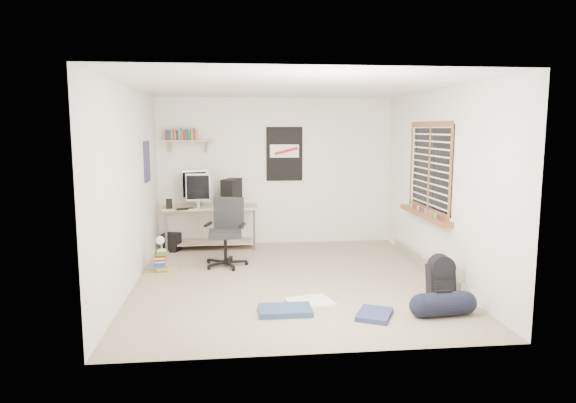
{
  "coord_description": "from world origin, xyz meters",
  "views": [
    {
      "loc": [
        -0.72,
        -6.51,
        1.98
      ],
      "look_at": [
        -0.01,
        0.18,
        1.02
      ],
      "focal_mm": 32.0,
      "sensor_mm": 36.0,
      "label": 1
    }
  ],
  "objects": [
    {
      "name": "right_wall",
      "position": [
        2.0,
        0.0,
        1.25
      ],
      "size": [
        0.01,
        4.5,
        2.5
      ],
      "primitive_type": "cube",
      "color": "silver",
      "rests_on": "ground"
    },
    {
      "name": "poster_left_wall",
      "position": [
        -1.99,
        1.2,
        1.5
      ],
      "size": [
        0.02,
        0.42,
        0.6
      ],
      "primitive_type": "cube",
      "color": "navy",
      "rests_on": "left_wall"
    },
    {
      "name": "book_stack",
      "position": [
        -1.75,
        0.59,
        0.15
      ],
      "size": [
        0.49,
        0.45,
        0.28
      ],
      "primitive_type": "cube",
      "rotation": [
        0.0,
        0.0,
        0.34
      ],
      "color": "olive",
      "rests_on": "floor"
    },
    {
      "name": "ceiling",
      "position": [
        0.0,
        0.0,
        2.5
      ],
      "size": [
        4.0,
        4.5,
        0.01
      ],
      "primitive_type": "cube",
      "color": "white",
      "rests_on": "ground"
    },
    {
      "name": "speaker_right",
      "position": [
        -0.74,
        1.72,
        0.8
      ],
      "size": [
        0.12,
        0.12,
        0.2
      ],
      "primitive_type": "cube",
      "rotation": [
        0.0,
        0.0,
        0.26
      ],
      "color": "black",
      "rests_on": "desk"
    },
    {
      "name": "desk",
      "position": [
        -1.11,
        2.0,
        0.36
      ],
      "size": [
        1.56,
        0.74,
        0.7
      ],
      "primitive_type": "cube",
      "rotation": [
        0.0,
        0.0,
        -0.05
      ],
      "color": "tan",
      "rests_on": "floor"
    },
    {
      "name": "backpack",
      "position": [
        1.69,
        -0.88,
        0.2
      ],
      "size": [
        0.3,
        0.25,
        0.4
      ],
      "primitive_type": "cube",
      "rotation": [
        0.0,
        0.0,
        -0.01
      ],
      "color": "black",
      "rests_on": "floor"
    },
    {
      "name": "jeans_a",
      "position": [
        -0.19,
        -1.21,
        0.03
      ],
      "size": [
        0.57,
        0.37,
        0.06
      ],
      "primitive_type": "cube",
      "rotation": [
        0.0,
        0.0,
        -0.0
      ],
      "color": "navy",
      "rests_on": "floor"
    },
    {
      "name": "back_wall",
      "position": [
        0.0,
        2.25,
        1.25
      ],
      "size": [
        4.0,
        0.01,
        2.5
      ],
      "primitive_type": "cube",
      "color": "silver",
      "rests_on": "ground"
    },
    {
      "name": "monitor_left",
      "position": [
        -1.29,
        1.74,
        0.92
      ],
      "size": [
        0.4,
        0.13,
        0.43
      ],
      "primitive_type": "cube",
      "rotation": [
        0.0,
        0.0,
        0.08
      ],
      "color": "#B0B1B6",
      "rests_on": "desk"
    },
    {
      "name": "office_chair",
      "position": [
        -0.85,
        0.81,
        0.49
      ],
      "size": [
        0.79,
        0.79,
        0.99
      ],
      "primitive_type": "cube",
      "rotation": [
        0.0,
        0.0,
        -0.26
      ],
      "color": "black",
      "rests_on": "floor"
    },
    {
      "name": "speaker_left",
      "position": [
        -1.75,
        1.72,
        0.78
      ],
      "size": [
        0.11,
        0.11,
        0.17
      ],
      "primitive_type": "cube",
      "rotation": [
        0.0,
        0.0,
        0.28
      ],
      "color": "black",
      "rests_on": "desk"
    },
    {
      "name": "desk_lamp",
      "position": [
        -1.73,
        0.57,
        0.38
      ],
      "size": [
        0.16,
        0.24,
        0.22
      ],
      "primitive_type": "cube",
      "rotation": [
        0.0,
        0.0,
        0.13
      ],
      "color": "white",
      "rests_on": "book_stack"
    },
    {
      "name": "tshirt",
      "position": [
        0.13,
        -0.96,
        0.02
      ],
      "size": [
        0.57,
        0.52,
        0.04
      ],
      "primitive_type": "cube",
      "rotation": [
        0.0,
        0.0,
        0.27
      ],
      "color": "silver",
      "rests_on": "floor"
    },
    {
      "name": "pc_tower",
      "position": [
        -0.76,
        2.0,
        0.93
      ],
      "size": [
        0.36,
        0.48,
        0.45
      ],
      "primitive_type": "cube",
      "rotation": [
        0.0,
        0.0,
        -0.41
      ],
      "color": "black",
      "rests_on": "desk"
    },
    {
      "name": "window",
      "position": [
        1.95,
        0.3,
        1.45
      ],
      "size": [
        0.1,
        1.5,
        1.26
      ],
      "primitive_type": "cube",
      "color": "brown",
      "rests_on": "right_wall"
    },
    {
      "name": "floor",
      "position": [
        0.0,
        0.0,
        -0.01
      ],
      "size": [
        4.0,
        4.5,
        0.01
      ],
      "primitive_type": "cube",
      "color": "gray",
      "rests_on": "ground"
    },
    {
      "name": "baseboard_heater",
      "position": [
        1.96,
        0.3,
        0.09
      ],
      "size": [
        0.08,
        2.5,
        0.18
      ],
      "primitive_type": "cube",
      "color": "#B7B2A8",
      "rests_on": "floor"
    },
    {
      "name": "wall_shelf",
      "position": [
        -1.45,
        2.14,
        1.78
      ],
      "size": [
        0.8,
        0.22,
        0.24
      ],
      "primitive_type": "cube",
      "color": "tan",
      "rests_on": "back_wall"
    },
    {
      "name": "poster_back_wall",
      "position": [
        0.15,
        2.23,
        1.55
      ],
      "size": [
        0.62,
        0.03,
        0.92
      ],
      "primitive_type": "cube",
      "color": "black",
      "rests_on": "back_wall"
    },
    {
      "name": "keyboard",
      "position": [
        -1.46,
        1.72,
        0.71
      ],
      "size": [
        0.39,
        0.21,
        0.02
      ],
      "primitive_type": "cube",
      "rotation": [
        0.0,
        0.0,
        0.25
      ],
      "color": "black",
      "rests_on": "desk"
    },
    {
      "name": "subwoofer",
      "position": [
        -1.75,
        1.84,
        0.14
      ],
      "size": [
        0.32,
        0.32,
        0.29
      ],
      "primitive_type": "cube",
      "rotation": [
        0.0,
        0.0,
        -0.28
      ],
      "color": "black",
      "rests_on": "floor"
    },
    {
      "name": "duffel_bag",
      "position": [
        1.48,
        -1.47,
        0.14
      ],
      "size": [
        0.28,
        0.28,
        0.51
      ],
      "primitive_type": "cylinder",
      "rotation": [
        0.0,
        0.0,
        0.09
      ],
      "color": "black",
      "rests_on": "floor"
    },
    {
      "name": "left_wall",
      "position": [
        -2.0,
        0.0,
        1.25
      ],
      "size": [
        0.01,
        4.5,
        2.5
      ],
      "primitive_type": "cube",
      "color": "silver",
      "rests_on": "ground"
    },
    {
      "name": "jeans_b",
      "position": [
        0.75,
        -1.42,
        0.03
      ],
      "size": [
        0.49,
        0.54,
        0.06
      ],
      "primitive_type": "cube",
      "rotation": [
        0.0,
        0.0,
        1.11
      ],
      "color": "navy",
      "rests_on": "floor"
    },
    {
      "name": "monitor_right",
      "position": [
        -1.35,
        2.0,
        0.93
      ],
      "size": [
        0.44,
        0.21,
        0.47
      ],
      "primitive_type": "cube",
      "rotation": [
        0.0,
        0.0,
        0.27
      ],
      "color": "#A5A6AA",
      "rests_on": "desk"
    }
  ]
}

